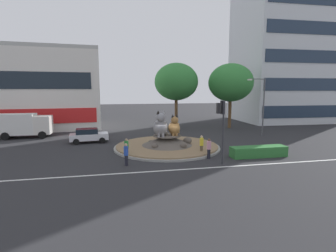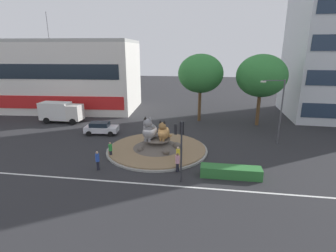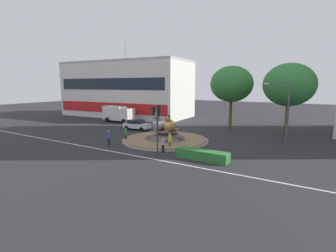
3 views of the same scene
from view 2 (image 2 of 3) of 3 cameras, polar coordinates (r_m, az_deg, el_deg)
The scene contains 17 objects.
ground_plane at distance 27.23m, azimuth -2.40°, elevation -5.37°, with size 160.00×160.00×0.00m, color #28282B.
lane_centreline at distance 20.94m, azimuth -6.17°, elevation -12.52°, with size 112.00×0.20×0.01m, color silver.
roundabout_island at distance 27.07m, azimuth -2.38°, elevation -4.48°, with size 10.50×10.50×1.31m.
cat_statue_grey at distance 26.33m, azimuth -4.12°, elevation -1.01°, with size 1.85×2.62×2.54m.
cat_statue_tabby at distance 26.28m, azimuth -1.00°, elevation -1.35°, with size 1.44×2.08×2.11m.
traffic_light_mast at distance 19.75m, azimuth 2.79°, elevation -2.72°, with size 0.72×0.53×4.96m.
shophouse_block at distance 49.87m, azimuth -23.53°, elevation 10.22°, with size 28.51×13.80×16.43m.
clipped_hedge_strip at distance 22.21m, azimuth 13.67°, elevation -9.83°, with size 4.96×1.20×0.90m, color #2D7033.
broadleaf_tree_behind_island at distance 37.15m, azimuth 19.96°, elevation 10.36°, with size 6.64×6.64×9.64m.
second_tree_near_tower at distance 37.54m, azimuth 7.22°, elevation 11.41°, with size 6.40×6.40×9.65m.
streetlight_arm at distance 30.40m, azimuth 23.30°, elevation 3.91°, with size 2.60×0.64×7.14m.
pedestrian_pink_shirt at distance 22.28m, azimuth 2.12°, elevation -7.96°, with size 0.37×0.37×1.72m.
pedestrian_green_shirt at distance 25.72m, azimuth -12.60°, elevation -5.12°, with size 0.36×0.36×1.59m.
pedestrian_blue_shirt at distance 23.42m, azimuth -15.31°, elevation -7.27°, with size 0.34×0.34×1.74m.
pedestrian_yellow_shirt at distance 23.69m, azimuth 2.24°, elevation -6.42°, with size 0.35×0.35×1.71m.
sedan_on_far_lane at distance 33.17m, azimuth -14.56°, elevation -0.39°, with size 4.19×2.32×1.55m.
delivery_box_truck at distance 40.29m, azimuth -22.57°, elevation 2.98°, with size 6.03×2.44×2.92m.
Camera 2 is at (4.87, -24.82, 10.10)m, focal length 27.57 mm.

